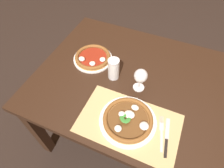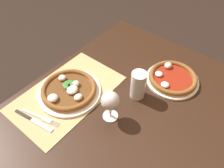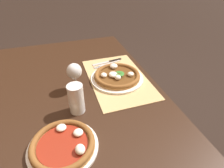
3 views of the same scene
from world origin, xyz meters
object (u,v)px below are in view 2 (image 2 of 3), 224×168
pint_glass (138,85)px  fork (40,117)px  pizza_far (172,78)px  pizza_near (69,90)px  wine_glass (110,102)px  knife (33,121)px

pint_glass → fork: bearing=-34.3°
pizza_far → fork: size_ratio=1.36×
pint_glass → fork: 0.47m
pizza_near → wine_glass: size_ratio=2.00×
knife → wine_glass: bearing=133.2°
fork → pizza_near: bearing=-178.1°
wine_glass → fork: size_ratio=0.78×
pizza_near → fork: bearing=1.9°
pizza_far → knife: 0.70m
fork → knife: 0.03m
pizza_far → pint_glass: bearing=-24.0°
wine_glass → fork: (0.20, -0.24, -0.10)m
pint_glass → wine_glass: bearing=-7.1°
pizza_near → pint_glass: pint_glass is taller
pint_glass → knife: size_ratio=0.67×
fork → knife: (0.03, -0.01, 0.00)m
pizza_near → fork: (0.18, 0.01, -0.02)m
pint_glass → pizza_near: bearing=-53.4°
fork → pizza_far: bearing=148.9°
pizza_near → wine_glass: (-0.02, 0.24, 0.08)m
pizza_far → fork: bearing=-31.1°
wine_glass → pizza_near: bearing=-85.5°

